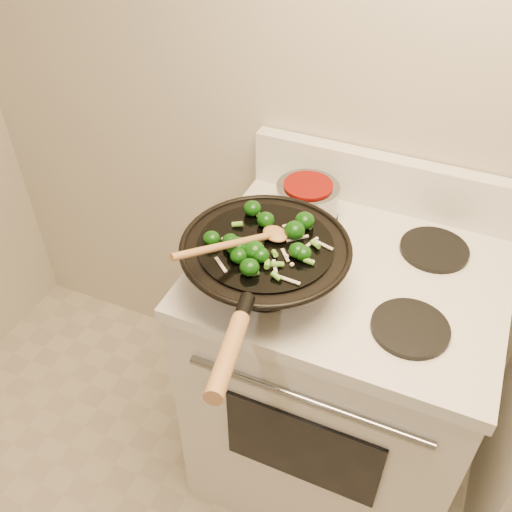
% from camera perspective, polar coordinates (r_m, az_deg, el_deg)
% --- Properties ---
extents(stove, '(0.78, 0.67, 1.08)m').
position_cam_1_polar(stove, '(1.82, 8.03, -11.64)').
color(stove, white).
rests_on(stove, ground).
extents(wok, '(0.41, 0.67, 0.19)m').
position_cam_1_polar(wok, '(1.36, 0.90, -0.72)').
color(wok, black).
rests_on(wok, stove).
extents(stirfry, '(0.29, 0.25, 0.04)m').
position_cam_1_polar(stirfry, '(1.31, 0.81, 1.57)').
color(stirfry, '#0C3809').
rests_on(stirfry, wok).
extents(wooden_spoon, '(0.18, 0.29, 0.09)m').
position_cam_1_polar(wooden_spoon, '(1.29, -0.81, 1.60)').
color(wooden_spoon, '#A47241').
rests_on(wooden_spoon, wok).
extents(saucepan, '(0.17, 0.28, 0.10)m').
position_cam_1_polar(saucepan, '(1.59, 5.11, 5.59)').
color(saucepan, gray).
rests_on(saucepan, stove).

